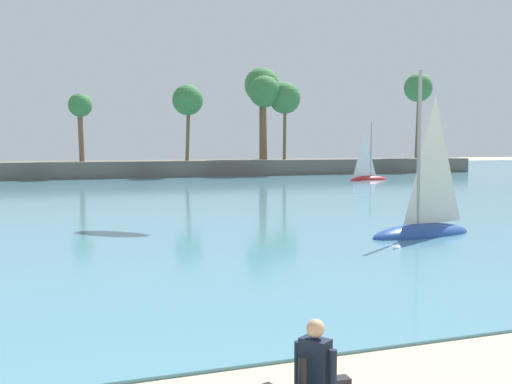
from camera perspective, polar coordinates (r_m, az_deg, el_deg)
sea at (r=57.55m, az=-13.65°, el=0.90°), size 220.00×96.37×0.06m
palm_headland at (r=65.68m, az=-13.39°, el=4.42°), size 90.07×6.59×13.47m
sailboat_near_shore at (r=24.29m, az=15.72°, el=-2.55°), size 4.87×2.05×6.84m
sailboat_mid_bay at (r=60.34m, az=10.64°, el=1.67°), size 4.25×1.50×6.06m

